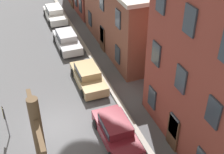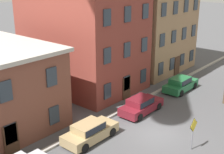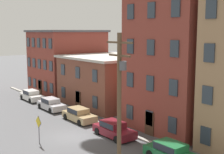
# 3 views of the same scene
# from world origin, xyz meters

# --- Properties ---
(ground_plane) EXTENTS (200.00, 200.00, 0.00)m
(ground_plane) POSITION_xyz_m (0.00, 0.00, 0.00)
(ground_plane) COLOR #4C4C4F
(kerb_strip) EXTENTS (56.00, 0.36, 0.16)m
(kerb_strip) POSITION_xyz_m (0.00, 4.50, 0.08)
(kerb_strip) COLOR #9E998E
(kerb_strip) RESTS_ON ground_plane
(apartment_corner) EXTENTS (10.07, 9.83, 9.73)m
(apartment_corner) POSITION_xyz_m (-19.60, 10.65, 4.88)
(apartment_corner) COLOR brown
(apartment_corner) RESTS_ON ground_plane
(apartment_midblock) EXTENTS (11.62, 10.56, 6.36)m
(apartment_midblock) POSITION_xyz_m (-8.59, 11.02, 3.19)
(apartment_midblock) COLOR brown
(apartment_midblock) RESTS_ON ground_plane
(apartment_far) EXTENTS (8.80, 11.98, 13.27)m
(apartment_far) POSITION_xyz_m (3.95, 11.73, 6.65)
(apartment_far) COLOR brown
(apartment_far) RESTS_ON ground_plane
(car_white) EXTENTS (4.40, 1.92, 1.43)m
(car_white) POSITION_xyz_m (-16.69, 3.31, 0.75)
(car_white) COLOR silver
(car_white) RESTS_ON ground_plane
(car_silver) EXTENTS (4.40, 1.92, 1.43)m
(car_silver) POSITION_xyz_m (-10.21, 3.07, 0.75)
(car_silver) COLOR #B7B7BC
(car_silver) RESTS_ON ground_plane
(car_tan) EXTENTS (4.40, 1.92, 1.43)m
(car_tan) POSITION_xyz_m (-3.93, 3.19, 0.75)
(car_tan) COLOR tan
(car_tan) RESTS_ON ground_plane
(car_maroon) EXTENTS (4.40, 1.92, 1.43)m
(car_maroon) POSITION_xyz_m (2.30, 3.06, 0.75)
(car_maroon) COLOR maroon
(car_maroon) RESTS_ON ground_plane
(car_green) EXTENTS (4.40, 1.92, 1.43)m
(car_green) POSITION_xyz_m (9.27, 3.03, 0.75)
(car_green) COLOR #1E6638
(car_green) RESTS_ON ground_plane
(caution_sign) EXTENTS (1.06, 0.08, 2.42)m
(caution_sign) POSITION_xyz_m (-0.26, -3.06, 1.62)
(caution_sign) COLOR slate
(caution_sign) RESTS_ON ground_plane
(utility_pole) EXTENTS (2.40, 0.44, 9.44)m
(utility_pole) POSITION_xyz_m (9.03, -1.71, 5.30)
(utility_pole) COLOR brown
(utility_pole) RESTS_ON ground_plane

